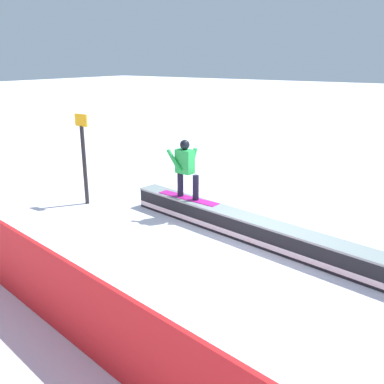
{
  "coord_description": "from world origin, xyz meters",
  "views": [
    {
      "loc": [
        -3.54,
        7.32,
        3.59
      ],
      "look_at": [
        0.9,
        0.85,
        1.11
      ],
      "focal_mm": 39.87,
      "sensor_mm": 36.0,
      "label": 1
    }
  ],
  "objects": [
    {
      "name": "ground_plane",
      "position": [
        0.0,
        0.0,
        0.0
      ],
      "size": [
        120.0,
        120.0,
        0.0
      ],
      "primitive_type": "plane",
      "color": "white"
    },
    {
      "name": "grind_box",
      "position": [
        0.0,
        0.0,
        0.22
      ],
      "size": [
        6.51,
        1.53,
        0.49
      ],
      "color": "black",
      "rests_on": "ground_plane"
    },
    {
      "name": "snowboarder",
      "position": [
        1.86,
        -0.3,
        1.22
      ],
      "size": [
        1.61,
        0.42,
        1.35
      ],
      "color": "#B91A8C",
      "rests_on": "grind_box"
    },
    {
      "name": "safety_fence",
      "position": [
        0.0,
        4.35,
        0.6
      ],
      "size": [
        12.47,
        2.07,
        1.2
      ],
      "primitive_type": "cube",
      "rotation": [
        0.0,
        0.0,
        -0.16
      ],
      "color": "red",
      "rests_on": "ground_plane"
    },
    {
      "name": "trail_marker",
      "position": [
        4.55,
        0.3,
        1.22
      ],
      "size": [
        0.4,
        0.1,
        2.29
      ],
      "color": "#262628",
      "rests_on": "ground_plane"
    }
  ]
}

